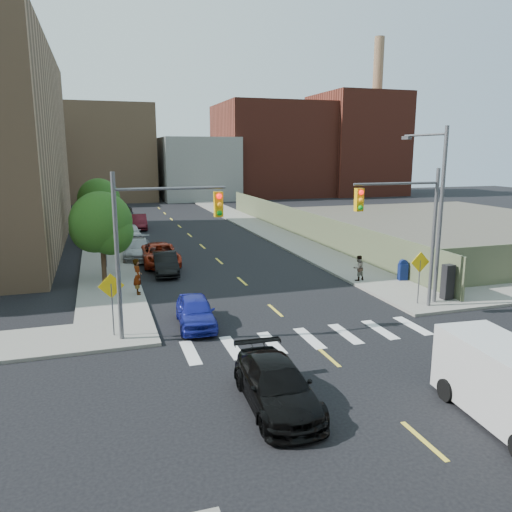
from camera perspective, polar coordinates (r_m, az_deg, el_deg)
ground at (r=18.22m, az=11.03°, el=-13.60°), size 160.00×160.00×0.00m
sidewalk_nw at (r=56.37m, az=-17.12°, el=3.49°), size 3.50×73.00×0.15m
sidewalk_ne at (r=58.56m, az=-1.75°, el=4.30°), size 3.50×73.00×0.15m
fence_north at (r=46.36m, az=5.04°, el=3.73°), size 0.12×44.00×2.50m
gravel_lot at (r=57.71m, az=21.37°, el=3.33°), size 36.00×42.00×0.06m
bg_bldg_midwest at (r=86.37m, az=-16.54°, el=11.19°), size 14.00×16.00×15.00m
bg_bldg_center at (r=85.92m, az=-6.91°, el=9.92°), size 12.00×16.00×10.00m
bg_bldg_east at (r=91.45m, az=1.64°, el=11.99°), size 18.00×18.00×16.00m
bg_bldg_fareast at (r=96.14m, az=11.31°, el=12.36°), size 14.00×16.00×18.00m
smokestack at (r=98.31m, az=13.55°, el=15.17°), size 1.80×1.80×28.00m
signal_nw at (r=20.71m, az=-11.52°, el=2.63°), size 4.59×0.30×7.00m
signal_ne at (r=24.96m, az=16.99°, el=3.89°), size 4.59×0.30×7.00m
streetlight_ne at (r=26.90m, az=19.90°, el=5.73°), size 0.25×3.70×9.00m
warn_sign_nw at (r=21.63m, az=-16.19°, el=-4.09°), size 1.06×0.06×2.83m
warn_sign_ne at (r=26.50m, az=18.22°, el=-1.32°), size 1.06×0.06×2.83m
warn_sign_midwest at (r=34.83m, az=-16.87°, el=1.80°), size 1.06×0.06×2.83m
tree_west_near at (r=30.69m, az=-17.27°, el=3.29°), size 3.66×3.64×5.52m
tree_west_far at (r=45.59m, az=-17.50°, el=5.91°), size 3.66×3.64×5.52m
parked_car_blue at (r=22.83m, az=-6.92°, el=-6.30°), size 1.93×4.14×1.37m
parked_car_black at (r=32.67m, az=-10.33°, el=-0.83°), size 1.71×4.31×1.40m
parked_car_red at (r=35.41m, az=-10.93°, el=0.19°), size 2.46×5.32×1.48m
parked_car_silver at (r=37.82m, az=-13.35°, el=0.81°), size 2.54×5.21×1.46m
parked_car_white at (r=45.98m, az=-14.17°, el=2.68°), size 2.02×4.35×1.44m
parked_car_maroon at (r=52.30m, az=-13.27°, el=3.82°), size 1.76×4.58×1.49m
parked_car_grey at (r=60.82m, az=-15.10°, el=4.84°), size 2.71×5.60×1.53m
black_sedan at (r=15.89m, az=2.37°, el=-14.55°), size 2.15×4.88×1.39m
cargo_van at (r=16.59m, az=26.77°, el=-12.80°), size 2.40×5.12×2.28m
mailbox at (r=31.36m, az=16.44°, el=-1.54°), size 0.57×0.46×1.26m
payphone at (r=28.00m, az=21.05°, el=-2.77°), size 0.58×0.48×1.85m
pedestrian_west at (r=27.78m, az=-13.38°, el=-2.28°), size 0.49×0.73×1.97m
pedestrian_east at (r=30.55m, az=11.63°, el=-1.35°), size 0.85×0.72×1.53m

